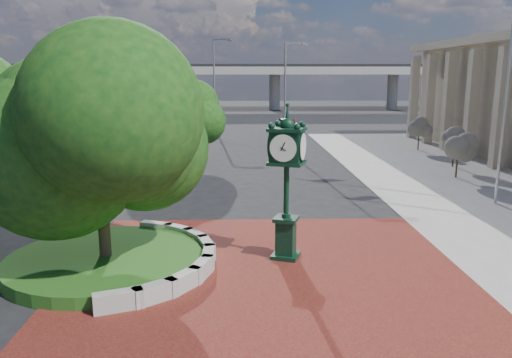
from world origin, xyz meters
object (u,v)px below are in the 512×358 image
Objects in this scene: street_lamp_near at (288,88)px; street_lamp_far at (216,77)px; post_clock at (287,177)px; parked_car at (287,125)px; flagpole_b at (508,75)px.

street_lamp_far is at bearing 111.99° from street_lamp_near.
parked_car is at bearing 84.60° from post_clock.
flagpole_b reaches higher than street_lamp_near.
parked_car is 10.12m from street_lamp_far.
street_lamp_far is at bearing 113.41° from flagpole_b.
parked_car is 11.71m from street_lamp_near.
street_lamp_far is at bearing 95.81° from post_clock.
flagpole_b is 1.19× the size of street_lamp_far.
flagpole_b is (10.41, 6.72, 3.17)m from post_clock.
street_lamp_near is 17.04m from street_lamp_far.
flagpole_b is at bearing -81.31° from parked_car.
post_clock is 40.54m from street_lamp_far.
parked_car is 0.50× the size of street_lamp_far.
street_lamp_near reaches higher than post_clock.
post_clock is 0.52× the size of street_lamp_far.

